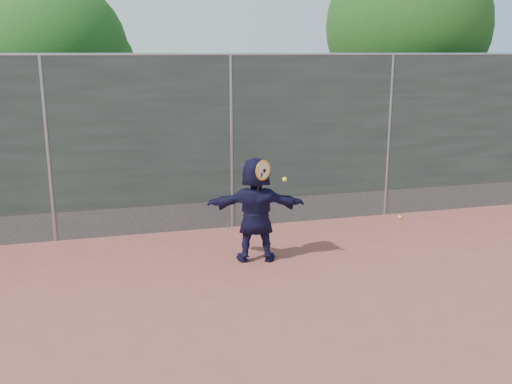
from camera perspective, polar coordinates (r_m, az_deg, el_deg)
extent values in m
plane|color=#9E4C42|center=(7.08, 4.05, -11.64)|extent=(80.00, 80.00, 0.00)
imported|color=#151232|center=(8.40, 0.00, -1.74)|extent=(1.53, 0.78, 1.57)
sphere|color=#DAF436|center=(11.01, 14.19, -2.45)|extent=(0.07, 0.07, 0.07)
cube|color=#38423D|center=(9.85, -2.50, 6.30)|extent=(20.00, 0.04, 2.50)
cube|color=slate|center=(10.16, -2.41, -2.12)|extent=(20.00, 0.03, 0.50)
cylinder|color=gray|center=(9.76, -2.57, 13.59)|extent=(20.00, 0.05, 0.05)
cylinder|color=gray|center=(9.69, -20.10, 3.84)|extent=(0.06, 0.06, 3.00)
cylinder|color=gray|center=(9.88, -2.48, 4.86)|extent=(0.06, 0.06, 3.00)
cylinder|color=gray|center=(10.93, 13.11, 5.38)|extent=(0.06, 0.06, 3.00)
torus|color=orange|center=(8.08, 0.71, 2.19)|extent=(0.27, 0.17, 0.29)
cylinder|color=beige|center=(8.08, 0.71, 2.19)|extent=(0.22, 0.13, 0.25)
cylinder|color=black|center=(8.13, 0.33, 0.82)|extent=(0.09, 0.13, 0.33)
sphere|color=#DAF436|center=(8.17, 2.88, 1.28)|extent=(0.07, 0.07, 0.07)
cylinder|color=#382314|center=(13.59, 14.32, 6.06)|extent=(0.28, 0.28, 2.60)
sphere|color=#23561C|center=(13.49, 14.92, 15.74)|extent=(3.60, 3.60, 3.60)
sphere|color=#23561C|center=(14.02, 17.04, 14.04)|extent=(2.52, 2.52, 2.52)
cylinder|color=#382314|center=(12.71, -18.91, 4.31)|extent=(0.28, 0.28, 2.20)
sphere|color=#23561C|center=(12.56, -19.61, 13.00)|extent=(3.00, 3.00, 3.00)
sphere|color=#23561C|center=(12.73, -16.70, 11.86)|extent=(2.10, 2.10, 2.10)
cone|color=#387226|center=(10.13, -0.87, -2.86)|extent=(0.03, 0.03, 0.26)
cone|color=#387226|center=(10.22, 0.73, -2.59)|extent=(0.03, 0.03, 0.30)
cone|color=#387226|center=(10.04, -2.78, -3.14)|extent=(0.03, 0.03, 0.22)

